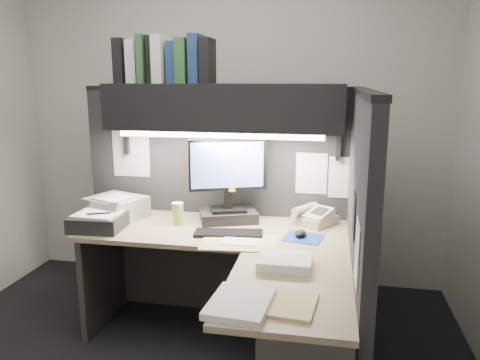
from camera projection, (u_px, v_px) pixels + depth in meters
The scene contains 20 objects.
wall_back at pixel (229, 120), 3.82m from camera, with size 3.50×0.04×2.70m, color beige.
partition_back at pixel (217, 203), 3.38m from camera, with size 1.90×0.06×1.60m, color black.
partition_right at pixel (357, 248), 2.49m from camera, with size 0.06×1.50×1.60m, color black.
desk at pixel (249, 316), 2.49m from camera, with size 1.70×1.53×0.73m.
overhead_shelf at pixel (224, 107), 3.04m from camera, with size 1.55×0.34×0.30m, color black.
task_light_tube at pixel (219, 136), 2.94m from camera, with size 0.04×0.04×1.32m, color white.
monitor at pixel (228, 189), 3.13m from camera, with size 0.50×0.35×0.57m.
keyboard at pixel (229, 233), 2.91m from camera, with size 0.42×0.14×0.02m, color black.
mousepad at pixel (303, 238), 2.85m from camera, with size 0.23×0.21×0.00m, color navy.
mouse at pixel (301, 233), 2.86m from camera, with size 0.07×0.11×0.04m, color black.
telephone at pixel (315, 217), 3.12m from camera, with size 0.23×0.24×0.09m, color tan.
coffee_cup at pixel (178, 214), 3.11m from camera, with size 0.07×0.07×0.14m, color #CBD053.
printer at pixel (116, 207), 3.26m from camera, with size 0.36×0.31×0.14m, color #94979A.
notebook_stack at pixel (98, 222), 3.00m from camera, with size 0.32×0.27×0.10m, color black.
open_folder at pixel (239, 243), 2.76m from camera, with size 0.44×0.29×0.01m, color tan.
paper_stack_a at pixel (285, 262), 2.42m from camera, with size 0.27×0.23×0.05m, color white.
paper_stack_b at pixel (240, 303), 1.99m from camera, with size 0.25×0.32×0.03m, color white.
manila_stack at pixel (291, 304), 2.00m from camera, with size 0.21×0.27×0.02m, color tan.
binder_row at pixel (166, 61), 3.05m from camera, with size 0.64×0.26×0.31m.
pinned_papers at pixel (264, 182), 2.90m from camera, with size 1.76×1.31×0.51m.
Camera 1 is at (0.81, -2.25, 1.69)m, focal length 35.00 mm.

